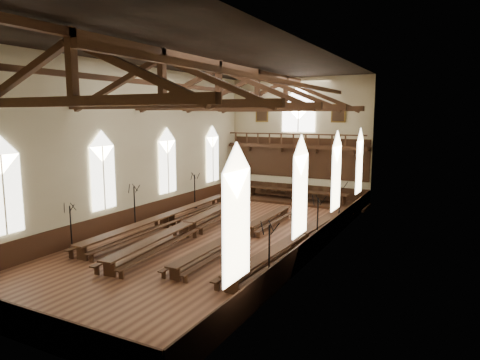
{
  "coord_description": "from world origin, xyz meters",
  "views": [
    {
      "loc": [
        12.14,
        -20.72,
        6.9
      ],
      "look_at": [
        0.54,
        1.5,
        3.13
      ],
      "focal_mm": 32.0,
      "sensor_mm": 36.0,
      "label": 1
    }
  ],
  "objects_px": {
    "dais": "(295,201)",
    "candelabrum_right_near": "(269,268)",
    "candelabrum_left_near": "(71,236)",
    "candelabrum_right_far": "(339,213)",
    "refectory_row_a": "(167,217)",
    "high_table": "(296,191)",
    "candelabrum_right_mid": "(317,230)",
    "refectory_row_d": "(301,237)",
    "candelabrum_left_far": "(195,197)",
    "refectory_row_c": "(243,232)",
    "candelabrum_left_mid": "(135,215)",
    "refectory_row_b": "(187,226)"
  },
  "relations": [
    {
      "from": "candelabrum_right_far",
      "to": "refectory_row_a",
      "type": "bearing_deg",
      "value": -152.89
    },
    {
      "from": "candelabrum_left_mid",
      "to": "refectory_row_a",
      "type": "bearing_deg",
      "value": 40.59
    },
    {
      "from": "refectory_row_c",
      "to": "candelabrum_right_far",
      "type": "distance_m",
      "value": 6.8
    },
    {
      "from": "dais",
      "to": "candelabrum_right_near",
      "type": "relative_size",
      "value": 4.11
    },
    {
      "from": "candelabrum_right_mid",
      "to": "candelabrum_right_far",
      "type": "xyz_separation_m",
      "value": [
        0.0,
        4.48,
        0.04
      ]
    },
    {
      "from": "dais",
      "to": "candelabrum_right_mid",
      "type": "relative_size",
      "value": 4.13
    },
    {
      "from": "candelabrum_left_mid",
      "to": "candelabrum_right_near",
      "type": "height_order",
      "value": "candelabrum_right_near"
    },
    {
      "from": "candelabrum_left_mid",
      "to": "refectory_row_b",
      "type": "bearing_deg",
      "value": 3.16
    },
    {
      "from": "refectory_row_c",
      "to": "dais",
      "type": "bearing_deg",
      "value": 95.72
    },
    {
      "from": "refectory_row_b",
      "to": "candelabrum_right_far",
      "type": "relative_size",
      "value": 5.1
    },
    {
      "from": "candelabrum_right_far",
      "to": "candelabrum_right_near",
      "type": "bearing_deg",
      "value": -90.0
    },
    {
      "from": "refectory_row_d",
      "to": "candelabrum_right_near",
      "type": "relative_size",
      "value": 5.3
    },
    {
      "from": "refectory_row_a",
      "to": "candelabrum_left_far",
      "type": "bearing_deg",
      "value": 105.6
    },
    {
      "from": "refectory_row_a",
      "to": "high_table",
      "type": "height_order",
      "value": "high_table"
    },
    {
      "from": "refectory_row_d",
      "to": "candelabrum_left_far",
      "type": "bearing_deg",
      "value": 151.59
    },
    {
      "from": "refectory_row_b",
      "to": "high_table",
      "type": "bearing_deg",
      "value": 79.59
    },
    {
      "from": "refectory_row_c",
      "to": "high_table",
      "type": "distance_m",
      "value": 11.66
    },
    {
      "from": "refectory_row_b",
      "to": "candelabrum_right_mid",
      "type": "bearing_deg",
      "value": 11.62
    },
    {
      "from": "refectory_row_a",
      "to": "high_table",
      "type": "relative_size",
      "value": 1.73
    },
    {
      "from": "high_table",
      "to": "candelabrum_right_mid",
      "type": "bearing_deg",
      "value": -64.16
    },
    {
      "from": "refectory_row_b",
      "to": "candelabrum_right_far",
      "type": "bearing_deg",
      "value": 39.25
    },
    {
      "from": "refectory_row_d",
      "to": "candelabrum_right_far",
      "type": "xyz_separation_m",
      "value": [
        0.68,
        5.17,
        0.32
      ]
    },
    {
      "from": "candelabrum_left_near",
      "to": "candelabrum_right_far",
      "type": "relative_size",
      "value": 0.85
    },
    {
      "from": "candelabrum_right_near",
      "to": "refectory_row_d",
      "type": "bearing_deg",
      "value": 96.79
    },
    {
      "from": "refectory_row_a",
      "to": "dais",
      "type": "relative_size",
      "value": 1.31
    },
    {
      "from": "candelabrum_right_mid",
      "to": "refectory_row_d",
      "type": "bearing_deg",
      "value": -134.91
    },
    {
      "from": "refectory_row_d",
      "to": "candelabrum_left_mid",
      "type": "bearing_deg",
      "value": -174.34
    },
    {
      "from": "refectory_row_b",
      "to": "refectory_row_d",
      "type": "xyz_separation_m",
      "value": [
        6.65,
        0.83,
        -0.0
      ]
    },
    {
      "from": "refectory_row_b",
      "to": "candelabrum_right_mid",
      "type": "height_order",
      "value": "candelabrum_right_mid"
    },
    {
      "from": "high_table",
      "to": "candelabrum_left_far",
      "type": "xyz_separation_m",
      "value": [
        -5.98,
        -5.61,
        -0.05
      ]
    },
    {
      "from": "dais",
      "to": "refectory_row_b",
      "type": "bearing_deg",
      "value": -100.41
    },
    {
      "from": "refectory_row_a",
      "to": "candelabrum_left_far",
      "type": "distance_m",
      "value": 5.59
    },
    {
      "from": "refectory_row_b",
      "to": "dais",
      "type": "bearing_deg",
      "value": 79.59
    },
    {
      "from": "refectory_row_d",
      "to": "candelabrum_left_far",
      "type": "xyz_separation_m",
      "value": [
        -10.42,
        5.64,
        0.25
      ]
    },
    {
      "from": "refectory_row_d",
      "to": "high_table",
      "type": "distance_m",
      "value": 12.09
    },
    {
      "from": "refectory_row_b",
      "to": "candelabrum_left_mid",
      "type": "height_order",
      "value": "candelabrum_left_mid"
    },
    {
      "from": "dais",
      "to": "high_table",
      "type": "relative_size",
      "value": 1.32
    },
    {
      "from": "dais",
      "to": "high_table",
      "type": "bearing_deg",
      "value": 91.79
    },
    {
      "from": "refectory_row_a",
      "to": "candelabrum_left_near",
      "type": "bearing_deg",
      "value": -103.74
    },
    {
      "from": "high_table",
      "to": "refectory_row_c",
      "type": "bearing_deg",
      "value": -84.28
    },
    {
      "from": "candelabrum_left_near",
      "to": "candelabrum_right_mid",
      "type": "relative_size",
      "value": 0.89
    },
    {
      "from": "refectory_row_b",
      "to": "dais",
      "type": "relative_size",
      "value": 1.3
    },
    {
      "from": "high_table",
      "to": "candelabrum_left_mid",
      "type": "distance_m",
      "value": 13.66
    },
    {
      "from": "refectory_row_d",
      "to": "dais",
      "type": "xyz_separation_m",
      "value": [
        -4.44,
        11.25,
        -0.47
      ]
    },
    {
      "from": "high_table",
      "to": "refectory_row_a",
      "type": "bearing_deg",
      "value": -112.18
    },
    {
      "from": "refectory_row_d",
      "to": "candelabrum_right_mid",
      "type": "height_order",
      "value": "candelabrum_right_mid"
    },
    {
      "from": "candelabrum_left_mid",
      "to": "candelabrum_right_mid",
      "type": "distance_m",
      "value": 11.23
    },
    {
      "from": "high_table",
      "to": "candelabrum_left_near",
      "type": "distance_m",
      "value": 18.15
    },
    {
      "from": "candelabrum_left_near",
      "to": "candelabrum_right_near",
      "type": "xyz_separation_m",
      "value": [
        11.1,
        0.18,
        0.09
      ]
    },
    {
      "from": "refectory_row_a",
      "to": "refectory_row_c",
      "type": "relative_size",
      "value": 1.09
    }
  ]
}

